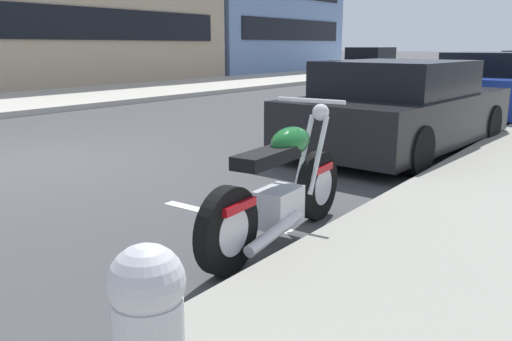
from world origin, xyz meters
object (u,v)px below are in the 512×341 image
object	(u,v)px
parked_car_at_intersection	(490,86)
car_opposite_curb	(369,65)
parked_motorcycle	(281,191)
parked_car_behind_motorcycle	(401,109)

from	to	relation	value
parked_car_at_intersection	car_opposite_curb	size ratio (longest dim) A/B	0.99
parked_car_at_intersection	car_opposite_curb	xyz separation A→B (m)	(10.38, 7.62, 0.01)
car_opposite_curb	parked_motorcycle	bearing A→B (deg)	23.20
parked_motorcycle	parked_car_behind_motorcycle	bearing A→B (deg)	5.04
parked_car_behind_motorcycle	parked_car_at_intersection	xyz separation A→B (m)	(4.98, -0.08, 0.04)
parked_car_at_intersection	parked_car_behind_motorcycle	bearing A→B (deg)	176.78
parked_car_behind_motorcycle	parked_car_at_intersection	world-z (taller)	parked_car_at_intersection
parked_car_at_intersection	car_opposite_curb	bearing A→B (deg)	34.03
parked_car_behind_motorcycle	car_opposite_curb	world-z (taller)	car_opposite_curb
parked_motorcycle	parked_car_at_intersection	distance (m)	9.17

